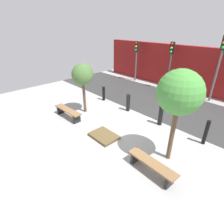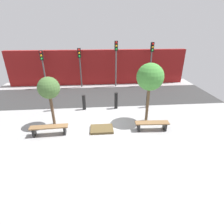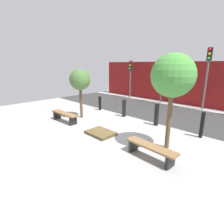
% 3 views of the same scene
% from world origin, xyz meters
% --- Properties ---
extents(ground_plane, '(18.00, 18.00, 0.00)m').
position_xyz_m(ground_plane, '(0.00, 0.00, 0.00)').
color(ground_plane, '#969696').
extents(road_strip, '(18.00, 4.37, 0.01)m').
position_xyz_m(road_strip, '(0.00, 4.52, 0.01)').
color(road_strip, '#303030').
rests_on(road_strip, ground).
extents(building_facade, '(16.20, 0.50, 3.11)m').
position_xyz_m(building_facade, '(0.00, 7.91, 1.56)').
color(building_facade, maroon).
rests_on(building_facade, ground).
extents(bench_left, '(1.87, 0.49, 0.48)m').
position_xyz_m(bench_left, '(-2.62, -0.83, 0.35)').
color(bench_left, black).
rests_on(bench_left, ground).
extents(bench_right, '(1.78, 0.49, 0.46)m').
position_xyz_m(bench_right, '(2.62, -0.83, 0.33)').
color(bench_right, black).
rests_on(bench_right, ground).
extents(planter_bed, '(1.19, 0.89, 0.12)m').
position_xyz_m(planter_bed, '(0.00, -0.63, 0.06)').
color(planter_bed, brown).
rests_on(planter_bed, ground).
extents(tree_behind_left_bench, '(1.13, 1.13, 2.68)m').
position_xyz_m(tree_behind_left_bench, '(-2.62, 0.25, 2.09)').
color(tree_behind_left_bench, brown).
rests_on(tree_behind_left_bench, ground).
extents(tree_behind_right_bench, '(1.44, 1.44, 3.29)m').
position_xyz_m(tree_behind_right_bench, '(2.62, 0.25, 2.54)').
color(tree_behind_right_bench, brown).
rests_on(tree_behind_right_bench, ground).
extents(bollard_far_left, '(0.17, 0.17, 0.91)m').
position_xyz_m(bollard_far_left, '(-3.16, 2.08, 0.45)').
color(bollard_far_left, black).
rests_on(bollard_far_left, ground).
extents(bollard_left, '(0.22, 0.22, 0.98)m').
position_xyz_m(bollard_left, '(-1.05, 2.08, 0.49)').
color(bollard_left, black).
rests_on(bollard_left, ground).
extents(bollard_center, '(0.22, 0.22, 1.08)m').
position_xyz_m(bollard_center, '(1.05, 2.08, 0.54)').
color(bollard_center, black).
rests_on(bollard_center, ground).
extents(bollard_right, '(0.15, 0.15, 1.08)m').
position_xyz_m(bollard_right, '(3.16, 2.08, 0.54)').
color(bollard_right, black).
rests_on(bollard_right, ground).
extents(traffic_light_west, '(0.28, 0.27, 3.20)m').
position_xyz_m(traffic_light_west, '(-4.68, 6.98, 2.23)').
color(traffic_light_west, '#555555').
rests_on(traffic_light_west, ground).
extents(traffic_light_mid_west, '(0.28, 0.27, 3.36)m').
position_xyz_m(traffic_light_mid_west, '(-1.56, 6.98, 2.34)').
color(traffic_light_mid_west, '#484848').
rests_on(traffic_light_mid_west, ground).
extents(traffic_light_mid_east, '(0.28, 0.27, 3.91)m').
position_xyz_m(traffic_light_mid_east, '(1.56, 6.99, 2.69)').
color(traffic_light_mid_east, '#606060').
rests_on(traffic_light_mid_east, ground).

